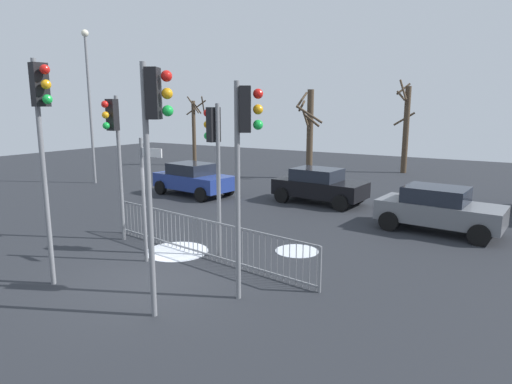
{
  "coord_description": "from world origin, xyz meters",
  "views": [
    {
      "loc": [
        7.25,
        -7.03,
        4.0
      ],
      "look_at": [
        0.98,
        3.04,
        1.71
      ],
      "focal_mm": 30.96,
      "sensor_mm": 36.0,
      "label": 1
    }
  ],
  "objects": [
    {
      "name": "street_lamp",
      "position": [
        -12.41,
        8.21,
        4.71
      ],
      "size": [
        0.36,
        0.36,
        7.85
      ],
      "color": "slate",
      "rests_on": "ground"
    },
    {
      "name": "traffic_light_foreground_left",
      "position": [
        -1.64,
        -1.37,
        3.66
      ],
      "size": [
        0.57,
        0.33,
        5.01
      ],
      "rotation": [
        0.0,
        0.0,
        4.65
      ],
      "color": "slate",
      "rests_on": "ground"
    },
    {
      "name": "car_grey_near",
      "position": [
        4.91,
        7.94,
        0.77
      ],
      "size": [
        3.92,
        2.17,
        1.47
      ],
      "rotation": [
        0.0,
        0.0,
        -0.08
      ],
      "color": "slate",
      "rests_on": "ground"
    },
    {
      "name": "traffic_light_rear_left",
      "position": [
        2.4,
        0.32,
        3.3
      ],
      "size": [
        0.51,
        0.42,
        4.51
      ],
      "rotation": [
        0.0,
        0.0,
        5.26
      ],
      "color": "slate",
      "rests_on": "ground"
    },
    {
      "name": "bare_tree_right",
      "position": [
        0.66,
        20.81,
        2.81
      ],
      "size": [
        1.2,
        1.6,
        5.64
      ],
      "color": "#473828",
      "rests_on": "ground"
    },
    {
      "name": "direction_sign_post",
      "position": [
        -1.02,
        0.86,
        1.81
      ],
      "size": [
        0.79,
        0.11,
        3.25
      ],
      "rotation": [
        0.0,
        0.0,
        -0.07
      ],
      "color": "slate",
      "rests_on": "ground"
    },
    {
      "name": "car_black_trailing",
      "position": [
        -0.17,
        9.91,
        0.77
      ],
      "size": [
        3.9,
        2.12,
        1.47
      ],
      "rotation": [
        0.0,
        0.0,
        -0.06
      ],
      "color": "black",
      "rests_on": "ground"
    },
    {
      "name": "bare_tree_centre",
      "position": [
        -12.53,
        16.72,
        2.47
      ],
      "size": [
        1.94,
        1.55,
        4.73
      ],
      "color": "#473828",
      "rests_on": "ground"
    },
    {
      "name": "traffic_light_mid_left",
      "position": [
        0.17,
        2.25,
        3.01
      ],
      "size": [
        0.56,
        0.36,
        4.1
      ],
      "rotation": [
        0.0,
        0.0,
        1.36
      ],
      "color": "slate",
      "rests_on": "ground"
    },
    {
      "name": "car_blue_far",
      "position": [
        -5.81,
        8.46,
        0.77
      ],
      "size": [
        3.98,
        2.31,
        1.47
      ],
      "rotation": [
        0.0,
        0.0,
        -0.12
      ],
      "color": "navy",
      "rests_on": "ground"
    },
    {
      "name": "traffic_light_mid_right",
      "position": [
        -3.1,
        1.75,
        3.18
      ],
      "size": [
        0.32,
        0.57,
        4.33
      ],
      "rotation": [
        0.0,
        0.0,
        3.16
      ],
      "color": "slate",
      "rests_on": "ground"
    },
    {
      "name": "traffic_light_foreground_right",
      "position": [
        1.46,
        -1.22,
        3.5
      ],
      "size": [
        0.52,
        0.41,
        4.79
      ],
      "rotation": [
        0.0,
        0.0,
        5.2
      ],
      "color": "slate",
      "rests_on": "ground"
    },
    {
      "name": "snow_patch_island",
      "position": [
        1.93,
        3.69,
        0.01
      ],
      "size": [
        1.22,
        1.22,
        0.01
      ],
      "primitive_type": "cylinder",
      "color": "silver",
      "rests_on": "ground"
    },
    {
      "name": "snow_patch_kerb",
      "position": [
        -0.92,
        1.87,
        0.01
      ],
      "size": [
        1.77,
        1.77,
        0.01
      ],
      "primitive_type": "cylinder",
      "color": "white",
      "rests_on": "ground"
    },
    {
      "name": "bare_tree_left",
      "position": [
        -3.36,
        15.66,
        2.65
      ],
      "size": [
        1.6,
        1.59,
        4.96
      ],
      "color": "#473828",
      "rests_on": "ground"
    },
    {
      "name": "ground_plane",
      "position": [
        0.0,
        0.0,
        0.0
      ],
      "size": [
        60.0,
        60.0,
        0.0
      ],
      "primitive_type": "plane",
      "color": "#26282D"
    },
    {
      "name": "pedestrian_guard_railing",
      "position": [
        -0.03,
        1.9,
        0.55
      ],
      "size": [
        7.39,
        1.04,
        1.07
      ],
      "rotation": [
        0.0,
        0.0,
        -0.13
      ],
      "color": "slate",
      "rests_on": "ground"
    }
  ]
}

